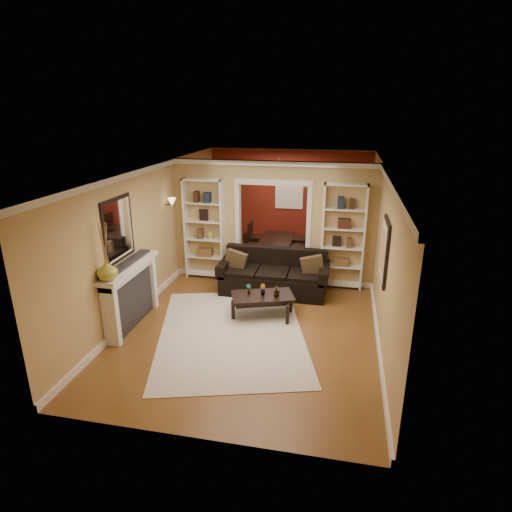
% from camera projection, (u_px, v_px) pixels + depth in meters
% --- Properties ---
extents(floor, '(8.00, 8.00, 0.00)m').
position_uv_depth(floor, '(262.00, 300.00, 8.84)').
color(floor, brown).
rests_on(floor, ground).
extents(ceiling, '(8.00, 8.00, 0.00)m').
position_uv_depth(ceiling, '(263.00, 168.00, 7.95)').
color(ceiling, white).
rests_on(ceiling, ground).
extents(wall_back, '(8.00, 0.00, 8.00)m').
position_uv_depth(wall_back, '(289.00, 198.00, 12.10)').
color(wall_back, tan).
rests_on(wall_back, ground).
extents(wall_front, '(8.00, 0.00, 8.00)m').
position_uv_depth(wall_front, '(194.00, 340.00, 4.70)').
color(wall_front, tan).
rests_on(wall_front, ground).
extents(wall_left, '(0.00, 8.00, 8.00)m').
position_uv_depth(wall_left, '(156.00, 231.00, 8.83)').
color(wall_left, tan).
rests_on(wall_left, ground).
extents(wall_right, '(0.00, 8.00, 8.00)m').
position_uv_depth(wall_right, '(381.00, 245.00, 7.96)').
color(wall_right, tan).
rests_on(wall_right, ground).
extents(partition_wall, '(4.50, 0.15, 2.70)m').
position_uv_depth(partition_wall, '(273.00, 222.00, 9.51)').
color(partition_wall, tan).
rests_on(partition_wall, floor).
extents(red_back_panel, '(4.44, 0.04, 2.64)m').
position_uv_depth(red_back_panel, '(289.00, 199.00, 12.08)').
color(red_back_panel, maroon).
rests_on(red_back_panel, floor).
extents(dining_window, '(0.78, 0.03, 0.98)m').
position_uv_depth(dining_window, '(289.00, 191.00, 11.97)').
color(dining_window, '#8CA5CC').
rests_on(dining_window, wall_back).
extents(area_rug, '(3.34, 4.02, 0.01)m').
position_uv_depth(area_rug, '(231.00, 333.00, 7.55)').
color(area_rug, beige).
rests_on(area_rug, floor).
extents(sofa, '(2.31, 1.00, 0.90)m').
position_uv_depth(sofa, '(274.00, 273.00, 9.08)').
color(sofa, black).
rests_on(sofa, floor).
extents(pillow_left, '(0.47, 0.20, 0.45)m').
position_uv_depth(pillow_left, '(236.00, 261.00, 9.14)').
color(pillow_left, brown).
rests_on(pillow_left, sofa).
extents(pillow_right, '(0.47, 0.20, 0.45)m').
position_uv_depth(pillow_right, '(313.00, 266.00, 8.83)').
color(pillow_right, brown).
rests_on(pillow_right, sofa).
extents(coffee_table, '(1.28, 0.97, 0.43)m').
position_uv_depth(coffee_table, '(262.00, 305.00, 8.10)').
color(coffee_table, black).
rests_on(coffee_table, floor).
extents(plant_left, '(0.13, 0.12, 0.20)m').
position_uv_depth(plant_left, '(249.00, 289.00, 8.05)').
color(plant_left, '#336626').
rests_on(plant_left, coffee_table).
extents(plant_center, '(0.15, 0.15, 0.21)m').
position_uv_depth(plant_center, '(263.00, 290.00, 8.00)').
color(plant_center, '#336626').
rests_on(plant_center, coffee_table).
extents(plant_right, '(0.14, 0.14, 0.22)m').
position_uv_depth(plant_right, '(277.00, 291.00, 7.95)').
color(plant_right, '#336626').
rests_on(plant_right, coffee_table).
extents(bookshelf_left, '(0.90, 0.30, 2.30)m').
position_uv_depth(bookshelf_left, '(204.00, 229.00, 9.71)').
color(bookshelf_left, white).
rests_on(bookshelf_left, floor).
extents(bookshelf_right, '(0.90, 0.30, 2.30)m').
position_uv_depth(bookshelf_right, '(343.00, 237.00, 9.12)').
color(bookshelf_right, white).
rests_on(bookshelf_right, floor).
extents(fireplace, '(0.32, 1.70, 1.16)m').
position_uv_depth(fireplace, '(132.00, 295.00, 7.66)').
color(fireplace, white).
rests_on(fireplace, floor).
extents(vase, '(0.38, 0.38, 0.34)m').
position_uv_depth(vase, '(107.00, 270.00, 6.77)').
color(vase, '#A6AB37').
rests_on(vase, fireplace).
extents(mirror, '(0.03, 0.95, 1.10)m').
position_uv_depth(mirror, '(118.00, 229.00, 7.29)').
color(mirror, silver).
rests_on(mirror, wall_left).
extents(wall_sconce, '(0.18, 0.18, 0.22)m').
position_uv_depth(wall_sconce, '(169.00, 203.00, 9.16)').
color(wall_sconce, '#FFE0A5').
rests_on(wall_sconce, wall_left).
extents(framed_art, '(0.04, 0.85, 1.05)m').
position_uv_depth(framed_art, '(384.00, 251.00, 6.98)').
color(framed_art, black).
rests_on(framed_art, wall_right).
extents(dining_table, '(1.50, 0.84, 0.53)m').
position_uv_depth(dining_table, '(277.00, 249.00, 11.23)').
color(dining_table, black).
rests_on(dining_table, floor).
extents(dining_chair_nw, '(0.52, 0.52, 0.81)m').
position_uv_depth(dining_chair_nw, '(255.00, 246.00, 11.01)').
color(dining_chair_nw, black).
rests_on(dining_chair_nw, floor).
extents(dining_chair_ne, '(0.47, 0.47, 0.87)m').
position_uv_depth(dining_chair_ne, '(297.00, 247.00, 10.79)').
color(dining_chair_ne, black).
rests_on(dining_chair_ne, floor).
extents(dining_chair_sw, '(0.49, 0.49, 0.89)m').
position_uv_depth(dining_chair_sw, '(259.00, 238.00, 11.55)').
color(dining_chair_sw, black).
rests_on(dining_chair_sw, floor).
extents(dining_chair_se, '(0.47, 0.47, 0.94)m').
position_uv_depth(dining_chair_se, '(300.00, 239.00, 11.33)').
color(dining_chair_se, black).
rests_on(dining_chair_se, floor).
extents(chandelier, '(0.50, 0.50, 0.30)m').
position_uv_depth(chandelier, '(283.00, 182.00, 10.67)').
color(chandelier, '#3F2D1C').
rests_on(chandelier, ceiling).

